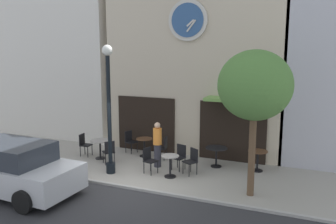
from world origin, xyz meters
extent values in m
cube|color=#9E998E|center=(0.00, 2.03, -0.03)|extent=(26.08, 4.06, 0.05)
cube|color=#A8A5A0|center=(0.00, 0.02, 0.04)|extent=(26.08, 0.12, 0.08)
cube|color=beige|center=(0.67, 5.13, 3.91)|extent=(7.37, 2.14, 7.83)
cylinder|color=beige|center=(0.67, 4.00, 5.37)|extent=(1.56, 0.10, 1.56)
cylinder|color=#2D5184|center=(0.67, 3.94, 5.37)|extent=(1.28, 0.04, 1.28)
cube|color=beige|center=(0.81, 3.90, 5.25)|extent=(0.31, 0.03, 0.27)
cube|color=beige|center=(0.85, 3.90, 5.15)|extent=(0.39, 0.03, 0.46)
cube|color=black|center=(-1.17, 4.02, 1.15)|extent=(2.58, 0.10, 2.30)
cube|color=black|center=(2.52, 4.02, 1.15)|extent=(2.58, 0.10, 2.30)
cube|color=#72A84C|center=(2.74, 3.71, 2.45)|extent=(2.36, 0.90, 0.12)
cube|color=silver|center=(-6.66, 5.87, 5.99)|extent=(6.59, 3.61, 11.98)
cylinder|color=black|center=(-1.09, 1.04, 0.18)|extent=(0.32, 0.32, 0.36)
cylinder|color=black|center=(-1.09, 1.04, 2.03)|extent=(0.14, 0.14, 4.07)
sphere|color=white|center=(-1.09, 1.04, 4.25)|extent=(0.36, 0.36, 0.36)
cylinder|color=brown|center=(3.76, 0.98, 1.27)|extent=(0.20, 0.20, 2.54)
ellipsoid|color=#4C7A38|center=(3.76, 0.98, 3.28)|extent=(2.11, 1.90, 2.01)
cylinder|color=black|center=(-2.34, 2.30, 0.37)|extent=(0.07, 0.07, 0.73)
cylinder|color=black|center=(-2.34, 2.30, 0.01)|extent=(0.40, 0.40, 0.03)
cylinder|color=gray|center=(-2.34, 2.30, 0.73)|extent=(0.78, 0.78, 0.03)
cylinder|color=black|center=(-0.86, 3.24, 0.37)|extent=(0.07, 0.07, 0.73)
cylinder|color=black|center=(-0.86, 3.24, 0.01)|extent=(0.40, 0.40, 0.03)
cylinder|color=brown|center=(-0.86, 3.24, 0.73)|extent=(0.65, 0.65, 0.03)
cylinder|color=black|center=(0.99, 1.47, 0.37)|extent=(0.07, 0.07, 0.74)
cylinder|color=black|center=(0.99, 1.47, 0.01)|extent=(0.40, 0.40, 0.03)
cylinder|color=gray|center=(0.99, 1.47, 0.74)|extent=(0.60, 0.60, 0.03)
cylinder|color=black|center=(2.15, 3.10, 0.36)|extent=(0.07, 0.07, 0.72)
cylinder|color=black|center=(2.15, 3.10, 0.01)|extent=(0.40, 0.40, 0.03)
cylinder|color=black|center=(2.15, 3.10, 0.72)|extent=(0.80, 0.80, 0.03)
cylinder|color=black|center=(3.62, 3.21, 0.36)|extent=(0.07, 0.07, 0.73)
cylinder|color=black|center=(3.62, 3.21, 0.01)|extent=(0.40, 0.40, 0.03)
cylinder|color=brown|center=(3.62, 3.21, 0.73)|extent=(0.69, 0.69, 0.03)
cube|color=black|center=(-1.71, 1.91, 0.45)|extent=(0.56, 0.56, 0.04)
cube|color=black|center=(-1.58, 1.78, 0.68)|extent=(0.28, 0.31, 0.45)
cylinder|color=black|center=(-1.72, 2.15, 0.23)|extent=(0.03, 0.03, 0.45)
cylinder|color=black|center=(-1.95, 1.89, 0.23)|extent=(0.03, 0.03, 0.45)
cylinder|color=black|center=(-1.47, 1.92, 0.23)|extent=(0.03, 0.03, 0.45)
cylinder|color=black|center=(-1.70, 1.67, 0.23)|extent=(0.03, 0.03, 0.45)
cube|color=black|center=(-3.08, 2.39, 0.45)|extent=(0.43, 0.43, 0.04)
cube|color=black|center=(-3.26, 2.37, 0.68)|extent=(0.07, 0.38, 0.45)
cylinder|color=black|center=(-2.89, 2.23, 0.23)|extent=(0.03, 0.03, 0.45)
cylinder|color=black|center=(-2.92, 2.57, 0.23)|extent=(0.03, 0.03, 0.45)
cylinder|color=black|center=(-3.23, 2.20, 0.23)|extent=(0.03, 0.03, 0.45)
cylinder|color=black|center=(-3.26, 2.54, 0.23)|extent=(0.03, 0.03, 0.45)
cube|color=black|center=(0.99, 2.24, 0.45)|extent=(0.50, 0.50, 0.04)
cube|color=black|center=(1.04, 2.42, 0.68)|extent=(0.38, 0.14, 0.45)
cylinder|color=black|center=(0.78, 2.13, 0.23)|extent=(0.03, 0.03, 0.45)
cylinder|color=black|center=(1.11, 2.03, 0.23)|extent=(0.03, 0.03, 0.45)
cylinder|color=black|center=(0.87, 2.45, 0.23)|extent=(0.03, 0.03, 0.45)
cylinder|color=black|center=(1.20, 2.36, 0.23)|extent=(0.03, 0.03, 0.45)
cube|color=black|center=(0.24, 1.52, 0.45)|extent=(0.50, 0.50, 0.04)
cube|color=black|center=(0.06, 1.58, 0.68)|extent=(0.15, 0.37, 0.45)
cylinder|color=black|center=(0.35, 1.31, 0.23)|extent=(0.03, 0.03, 0.45)
cylinder|color=black|center=(0.45, 1.63, 0.23)|extent=(0.03, 0.03, 0.45)
cylinder|color=black|center=(0.02, 1.41, 0.23)|extent=(0.03, 0.03, 0.45)
cylinder|color=black|center=(0.13, 1.74, 0.23)|extent=(0.03, 0.03, 0.45)
cube|color=black|center=(-1.61, 3.51, 0.45)|extent=(0.51, 0.51, 0.04)
cube|color=black|center=(-1.78, 3.57, 0.68)|extent=(0.16, 0.37, 0.45)
cylinder|color=black|center=(-1.50, 3.29, 0.23)|extent=(0.03, 0.03, 0.45)
cylinder|color=black|center=(-1.39, 3.62, 0.23)|extent=(0.03, 0.03, 0.45)
cylinder|color=black|center=(-1.82, 3.40, 0.23)|extent=(0.03, 0.03, 0.45)
cylinder|color=black|center=(-1.71, 3.73, 0.23)|extent=(0.03, 0.03, 0.45)
cube|color=black|center=(-0.09, 3.17, 0.45)|extent=(0.44, 0.44, 0.04)
cube|color=black|center=(0.09, 3.19, 0.68)|extent=(0.08, 0.38, 0.45)
cylinder|color=black|center=(-0.28, 3.32, 0.23)|extent=(0.03, 0.03, 0.45)
cylinder|color=black|center=(-0.24, 2.98, 0.23)|extent=(0.03, 0.03, 0.45)
cylinder|color=black|center=(0.06, 3.36, 0.23)|extent=(0.03, 0.03, 0.45)
cylinder|color=black|center=(0.10, 3.02, 0.23)|extent=(0.03, 0.03, 0.45)
cube|color=black|center=(1.52, 1.96, 0.45)|extent=(0.55, 0.55, 0.04)
cube|color=black|center=(1.62, 2.12, 0.68)|extent=(0.34, 0.24, 0.45)
cylinder|color=black|center=(1.29, 1.91, 0.23)|extent=(0.03, 0.03, 0.45)
cylinder|color=black|center=(1.58, 1.73, 0.23)|extent=(0.03, 0.03, 0.45)
cylinder|color=black|center=(1.47, 2.20, 0.23)|extent=(0.03, 0.03, 0.45)
cylinder|color=black|center=(1.76, 2.02, 0.23)|extent=(0.03, 0.03, 0.45)
cylinder|color=#2D2D38|center=(0.15, 2.28, 0.42)|extent=(0.28, 0.28, 0.85)
cylinder|color=orange|center=(0.15, 2.28, 1.15)|extent=(0.34, 0.34, 0.60)
sphere|color=tan|center=(0.15, 2.28, 1.56)|extent=(0.22, 0.22, 0.22)
cube|color=#B7BABF|center=(-2.95, -1.56, 0.60)|extent=(4.36, 1.96, 0.75)
cube|color=#262B33|center=(-2.95, -1.56, 1.25)|extent=(2.46, 1.67, 0.60)
cylinder|color=black|center=(-1.56, -2.52, 0.32)|extent=(0.65, 0.24, 0.64)
cylinder|color=black|center=(-1.50, -0.72, 0.32)|extent=(0.65, 0.24, 0.64)
cylinder|color=black|center=(-4.33, -0.61, 0.32)|extent=(0.65, 0.24, 0.64)
camera|label=1|loc=(5.34, -9.13, 4.29)|focal=37.87mm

